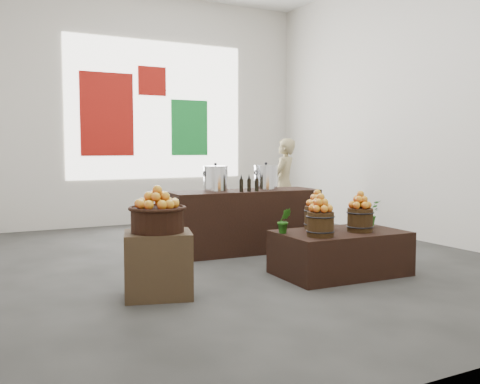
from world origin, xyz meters
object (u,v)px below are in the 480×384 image
shopper (284,184)px  crate (158,264)px  wicker_basket (158,220)px  display_table (340,253)px  counter (244,221)px  stock_pot_left (215,179)px  stock_pot_center (266,178)px

shopper → crate: bearing=6.0°
crate → shopper: (3.14, 2.81, 0.45)m
wicker_basket → shopper: 4.22m
display_table → crate: bearing=180.0°
wicker_basket → shopper: (3.14, 2.81, 0.05)m
counter → stock_pot_left: bearing=180.0°
crate → wicker_basket: (0.00, 0.00, 0.40)m
wicker_basket → display_table: (1.99, -0.09, -0.47)m
display_table → stock_pot_center: stock_pot_center is taller
crate → stock_pot_left: size_ratio=1.96×
stock_pot_left → stock_pot_center: same height
display_table → counter: (-0.31, 1.56, 0.17)m
display_table → stock_pot_left: bearing=116.7°
stock_pot_left → shopper: shopper is taller
crate → display_table: size_ratio=0.44×
wicker_basket → stock_pot_center: stock_pot_center is taller
counter → shopper: shopper is taller
display_table → shopper: bearing=70.9°
wicker_basket → display_table: 2.04m
display_table → counter: counter is taller
counter → wicker_basket: bearing=-135.3°
stock_pot_left → shopper: (1.86, 1.32, -0.20)m
stock_pot_center → display_table: bearing=-89.9°
counter → stock_pot_left: stock_pot_left is taller
stock_pot_center → wicker_basket: bearing=-143.9°
wicker_basket → display_table: bearing=-2.6°
wicker_basket → stock_pot_center: 2.47m
display_table → shopper: (1.16, 2.90, 0.51)m
crate → stock_pot_left: stock_pot_left is taller
display_table → stock_pot_center: 1.70m
stock_pot_left → shopper: size_ratio=0.20×
wicker_basket → shopper: size_ratio=0.32×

